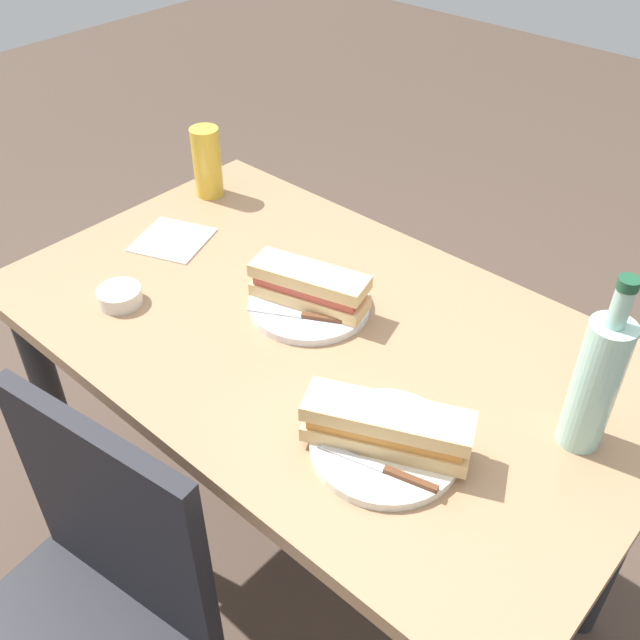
% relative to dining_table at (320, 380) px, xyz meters
% --- Properties ---
extents(ground_plane, '(8.00, 8.00, 0.00)m').
position_rel_dining_table_xyz_m(ground_plane, '(0.00, 0.00, -0.63)').
color(ground_plane, '#47382D').
extents(dining_table, '(1.19, 0.71, 0.76)m').
position_rel_dining_table_xyz_m(dining_table, '(0.00, 0.00, 0.00)').
color(dining_table, '#997251').
rests_on(dining_table, ground).
extents(chair_far, '(0.45, 0.45, 0.85)m').
position_rel_dining_table_xyz_m(chair_far, '(0.01, 0.55, -0.15)').
color(chair_far, black).
rests_on(chair_far, ground).
extents(plate_near, '(0.22, 0.22, 0.01)m').
position_rel_dining_table_xyz_m(plate_near, '(-0.26, 0.14, 0.13)').
color(plate_near, silver).
rests_on(plate_near, dining_table).
extents(baguette_sandwich_near, '(0.25, 0.17, 0.07)m').
position_rel_dining_table_xyz_m(baguette_sandwich_near, '(-0.26, 0.14, 0.17)').
color(baguette_sandwich_near, '#DBB77A').
rests_on(baguette_sandwich_near, plate_near).
extents(knife_near, '(0.18, 0.06, 0.01)m').
position_rel_dining_table_xyz_m(knife_near, '(-0.29, 0.19, 0.14)').
color(knife_near, silver).
rests_on(knife_near, plate_near).
extents(plate_far, '(0.22, 0.22, 0.01)m').
position_rel_dining_table_xyz_m(plate_far, '(0.06, -0.03, 0.13)').
color(plate_far, white).
rests_on(plate_far, dining_table).
extents(baguette_sandwich_far, '(0.23, 0.12, 0.07)m').
position_rel_dining_table_xyz_m(baguette_sandwich_far, '(0.06, -0.03, 0.17)').
color(baguette_sandwich_far, '#DBB77A').
rests_on(baguette_sandwich_far, plate_far).
extents(knife_far, '(0.16, 0.10, 0.01)m').
position_rel_dining_table_xyz_m(knife_far, '(0.03, 0.01, 0.14)').
color(knife_far, silver).
rests_on(knife_far, plate_far).
extents(water_bottle, '(0.07, 0.07, 0.30)m').
position_rel_dining_table_xyz_m(water_bottle, '(-0.46, -0.06, 0.24)').
color(water_bottle, '#99C6B7').
rests_on(water_bottle, dining_table).
extents(beer_glass, '(0.06, 0.06, 0.16)m').
position_rel_dining_table_xyz_m(beer_glass, '(0.51, -0.19, 0.20)').
color(beer_glass, gold).
rests_on(beer_glass, dining_table).
extents(olive_bowl, '(0.08, 0.08, 0.03)m').
position_rel_dining_table_xyz_m(olive_bowl, '(0.33, 0.19, 0.14)').
color(olive_bowl, silver).
rests_on(olive_bowl, dining_table).
extents(paper_napkin, '(0.18, 0.18, 0.00)m').
position_rel_dining_table_xyz_m(paper_napkin, '(0.42, -0.01, 0.13)').
color(paper_napkin, white).
rests_on(paper_napkin, dining_table).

